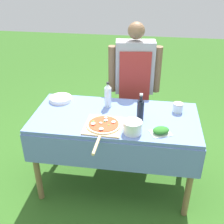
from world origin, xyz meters
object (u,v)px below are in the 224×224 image
object	(u,v)px
sauce_jar	(178,108)
pizza_on_peel	(103,126)
herb_container	(161,131)
prep_table	(115,127)
plate_stack	(61,99)
oil_bottle	(140,110)
person_cook	(134,80)
water_bottle	(108,95)
mixing_tub	(133,127)

from	to	relation	value
sauce_jar	pizza_on_peel	bearing A→B (deg)	-150.14
herb_container	prep_table	bearing A→B (deg)	151.18
prep_table	plate_stack	size ratio (longest dim) A/B	6.79
oil_bottle	herb_container	world-z (taller)	oil_bottle
pizza_on_peel	herb_container	distance (m)	0.48
person_cook	plate_stack	xyz separation A→B (m)	(-0.69, -0.45, -0.06)
oil_bottle	water_bottle	distance (m)	0.39
prep_table	oil_bottle	size ratio (longest dim) A/B	5.84
oil_bottle	prep_table	bearing A→B (deg)	170.38
water_bottle	sauce_jar	xyz separation A→B (m)	(0.65, -0.02, -0.08)
plate_stack	sauce_jar	bearing A→B (deg)	-2.88
oil_bottle	plate_stack	world-z (taller)	oil_bottle
oil_bottle	sauce_jar	distance (m)	0.40
person_cook	pizza_on_peel	xyz separation A→B (m)	(-0.19, -0.87, -0.06)
prep_table	herb_container	size ratio (longest dim) A/B	7.65
prep_table	mixing_tub	distance (m)	0.34
plate_stack	sauce_jar	size ratio (longest dim) A/B	2.39
person_cook	oil_bottle	xyz separation A→B (m)	(0.11, -0.71, 0.03)
pizza_on_peel	water_bottle	bearing A→B (deg)	94.65
prep_table	water_bottle	xyz separation A→B (m)	(-0.09, 0.18, 0.23)
person_cook	mixing_tub	size ratio (longest dim) A/B	9.74
oil_bottle	water_bottle	xyz separation A→B (m)	(-0.32, 0.22, 0.01)
pizza_on_peel	person_cook	bearing A→B (deg)	79.24
prep_table	pizza_on_peel	world-z (taller)	pizza_on_peel
prep_table	person_cook	distance (m)	0.71
person_cook	water_bottle	xyz separation A→B (m)	(-0.21, -0.49, 0.04)
person_cook	mixing_tub	bearing A→B (deg)	87.37
person_cook	sauce_jar	bearing A→B (deg)	124.66
herb_container	mixing_tub	xyz separation A→B (m)	(-0.23, -0.02, 0.03)
prep_table	sauce_jar	distance (m)	0.60
pizza_on_peel	oil_bottle	size ratio (longest dim) A/B	2.17
mixing_tub	sauce_jar	world-z (taller)	mixing_tub
pizza_on_peel	oil_bottle	distance (m)	0.35
prep_table	mixing_tub	bearing A→B (deg)	-54.01
plate_stack	water_bottle	bearing A→B (deg)	-4.98
person_cook	water_bottle	world-z (taller)	person_cook
mixing_tub	plate_stack	xyz separation A→B (m)	(-0.75, 0.46, -0.03)
person_cook	mixing_tub	world-z (taller)	person_cook
pizza_on_peel	plate_stack	bearing A→B (deg)	141.59
mixing_tub	pizza_on_peel	bearing A→B (deg)	170.25
water_bottle	herb_container	xyz separation A→B (m)	(0.50, -0.40, -0.09)
prep_table	plate_stack	distance (m)	0.63
person_cook	water_bottle	bearing A→B (deg)	60.56
pizza_on_peel	sauce_jar	bearing A→B (deg)	31.42
herb_container	plate_stack	bearing A→B (deg)	155.63
mixing_tub	herb_container	bearing A→B (deg)	4.88
prep_table	sauce_jar	world-z (taller)	sauce_jar
oil_bottle	pizza_on_peel	bearing A→B (deg)	-151.59
pizza_on_peel	sauce_jar	size ratio (longest dim) A/B	6.01
person_cook	herb_container	xyz separation A→B (m)	(0.29, -0.90, -0.05)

